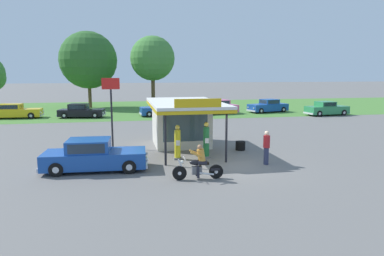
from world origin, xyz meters
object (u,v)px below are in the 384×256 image
(motorcycle_with_rider, at_px, (199,165))
(featured_classic_sedan, at_px, (94,156))
(parked_car_back_row_centre_right, at_px, (268,106))
(parked_car_back_row_far_right, at_px, (14,112))
(roadside_pole_sign, at_px, (111,100))
(parked_car_back_row_centre, at_px, (81,111))
(spare_tire_stack, at_px, (240,146))
(gas_pump_offside, at_px, (206,142))
(bystander_strolling_foreground, at_px, (266,147))
(gas_pump_nearside, at_px, (178,144))
(parked_car_back_row_centre_left, at_px, (218,107))
(parked_car_back_row_right, at_px, (327,109))
(parked_car_second_row_spare, at_px, (162,109))

(motorcycle_with_rider, relative_size, featured_classic_sedan, 0.45)
(parked_car_back_row_centre_right, bearing_deg, motorcycle_with_rider, -119.57)
(parked_car_back_row_far_right, relative_size, roadside_pole_sign, 1.26)
(parked_car_back_row_centre, height_order, spare_tire_stack, parked_car_back_row_centre)
(featured_classic_sedan, bearing_deg, gas_pump_offside, 13.01)
(bystander_strolling_foreground, bearing_deg, spare_tire_stack, 93.15)
(gas_pump_nearside, xyz_separation_m, parked_car_back_row_centre_left, (7.90, 20.27, -0.13))
(parked_car_back_row_centre, distance_m, spare_tire_stack, 21.56)
(parked_car_back_row_far_right, bearing_deg, roadside_pole_sign, -57.80)
(motorcycle_with_rider, relative_size, parked_car_back_row_centre_right, 0.44)
(parked_car_back_row_centre_left, bearing_deg, bystander_strolling_foreground, -99.09)
(parked_car_back_row_right, distance_m, spare_tire_stack, 21.52)
(gas_pump_offside, distance_m, roadside_pole_sign, 6.83)
(parked_car_back_row_right, bearing_deg, spare_tire_stack, -135.41)
(gas_pump_nearside, distance_m, parked_car_back_row_right, 25.58)
(gas_pump_offside, bearing_deg, parked_car_back_row_right, 42.90)
(parked_car_back_row_centre_right, distance_m, parked_car_second_row_spare, 12.95)
(parked_car_back_row_centre_right, bearing_deg, roadside_pole_sign, -136.75)
(featured_classic_sedan, xyz_separation_m, parked_car_back_row_centre_left, (12.23, 21.65, 0.04))
(parked_car_second_row_spare, relative_size, parked_car_back_row_centre_left, 1.01)
(gas_pump_nearside, xyz_separation_m, gas_pump_offside, (1.62, 0.00, 0.06))
(parked_car_second_row_spare, bearing_deg, roadside_pole_sign, -107.44)
(gas_pump_nearside, distance_m, gas_pump_offside, 1.62)
(parked_car_back_row_centre_left, bearing_deg, parked_car_back_row_far_right, 179.23)
(gas_pump_offside, height_order, parked_car_back_row_right, gas_pump_offside)
(spare_tire_stack, bearing_deg, bystander_strolling_foreground, -86.85)
(parked_car_back_row_right, xyz_separation_m, parked_car_back_row_far_right, (-33.58, 3.98, -0.01))
(spare_tire_stack, bearing_deg, parked_car_back_row_centre, 122.03)
(parked_car_back_row_centre, bearing_deg, parked_car_second_row_spare, -0.73)
(parked_car_back_row_far_right, bearing_deg, motorcycle_with_rider, -59.30)
(parked_car_back_row_right, distance_m, parked_car_back_row_centre, 26.94)
(parked_car_back_row_centre_right, xyz_separation_m, spare_tire_stack, (-10.12, -19.19, -0.44))
(parked_car_back_row_far_right, distance_m, bystander_strolling_foreground, 29.15)
(gas_pump_nearside, xyz_separation_m, parked_car_back_row_far_right, (-14.11, 20.57, -0.18))
(parked_car_back_row_centre_left, bearing_deg, gas_pump_offside, -107.22)
(parked_car_back_row_centre, relative_size, parked_car_second_row_spare, 0.97)
(parked_car_second_row_spare, bearing_deg, parked_car_back_row_centre, 179.27)
(featured_classic_sedan, distance_m, bystander_strolling_foreground, 8.70)
(gas_pump_nearside, relative_size, parked_car_back_row_centre_left, 0.37)
(bystander_strolling_foreground, xyz_separation_m, spare_tire_stack, (-0.19, 3.49, -0.67))
(parked_car_back_row_centre_right, xyz_separation_m, bystander_strolling_foreground, (-9.93, -22.69, 0.23))
(featured_classic_sedan, distance_m, parked_car_back_row_centre_left, 24.86)
(parked_car_back_row_centre_left, bearing_deg, roadside_pole_sign, -125.04)
(parked_car_back_row_centre_left, bearing_deg, parked_car_back_row_right, -17.67)
(parked_car_back_row_centre_left, bearing_deg, spare_tire_stack, -101.31)
(parked_car_second_row_spare, height_order, bystander_strolling_foreground, bystander_strolling_foreground)
(parked_car_back_row_right, bearing_deg, gas_pump_nearside, -139.57)
(gas_pump_nearside, distance_m, bystander_strolling_foreground, 4.78)
(parked_car_back_row_right, bearing_deg, bystander_strolling_foreground, -129.13)
(motorcycle_with_rider, relative_size, parked_car_back_row_far_right, 0.42)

